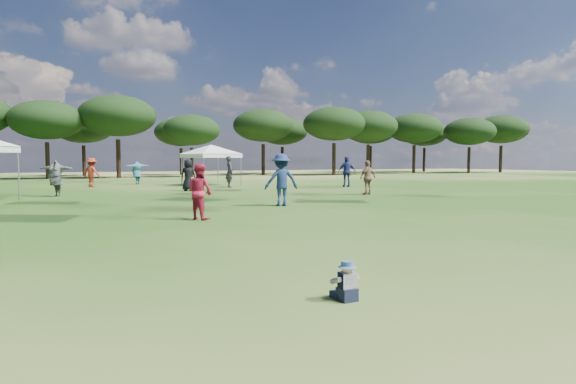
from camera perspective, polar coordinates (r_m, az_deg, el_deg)
name	(u,v)px	position (r m, az deg, el deg)	size (l,w,h in m)	color
tree_line	(104,121)	(50.16, -20.99, 7.85)	(108.78, 17.63, 7.77)	black
tent_right	(211,147)	(32.01, -9.13, 5.33)	(5.85, 5.85, 2.96)	gray
toddler	(346,283)	(5.74, 6.92, -10.63)	(0.30, 0.34, 0.46)	black
festival_crowd	(72,177)	(24.32, -24.19, 1.65)	(30.38, 22.41, 1.90)	black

